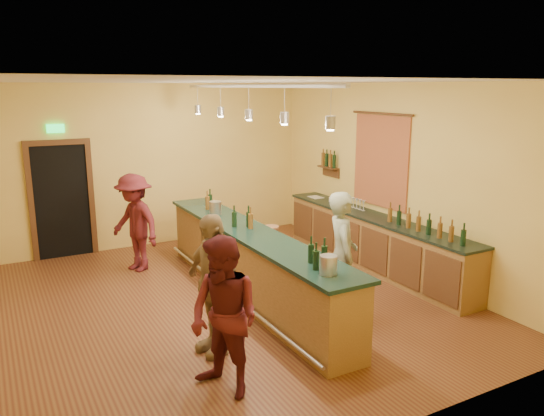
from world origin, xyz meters
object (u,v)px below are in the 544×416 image
back_counter (374,241)px  customer_a (224,317)px  customer_c (135,223)px  bartender (342,255)px  customer_b (213,284)px  tasting_bar (250,259)px  bar_stool (271,234)px

back_counter → customer_a: 4.55m
back_counter → customer_c: bearing=152.9°
back_counter → customer_a: (-3.88, -2.36, 0.36)m
bartender → customer_b: size_ratio=1.03×
bartender → customer_c: (-1.99, 3.28, -0.04)m
customer_a → customer_b: bearing=142.7°
back_counter → bartender: 2.23m
customer_a → customer_b: customer_b is taller
back_counter → bartender: bearing=-140.9°
back_counter → tasting_bar: 2.52m
tasting_bar → customer_a: size_ratio=3.03×
back_counter → customer_c: customer_c is taller
back_counter → bartender: bartender is taller
bartender → bar_stool: bartender is taller
bartender → bar_stool: bearing=17.0°
tasting_bar → bartender: bearing=-56.3°
bartender → customer_a: (-2.17, -0.98, -0.04)m
bartender → bar_stool: (0.32, 2.63, -0.39)m
tasting_bar → customer_c: customer_c is taller
tasting_bar → bartender: (0.80, -1.20, 0.28)m
back_counter → tasting_bar: (-2.51, -0.18, 0.12)m
customer_a → back_counter: bearing=99.1°
tasting_bar → customer_a: (-1.37, -2.18, 0.24)m
bartender → customer_c: bearing=55.1°
customer_b → customer_c: 3.38m
customer_b → bar_stool: customer_b is taller
customer_b → customer_c: customer_b is taller
tasting_bar → customer_c: size_ratio=3.00×
bartender → customer_b: bartender is taller
customer_c → customer_a: bearing=-25.4°
customer_b → customer_a: bearing=-25.3°
customer_b → customer_c: (-0.05, 3.38, -0.01)m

